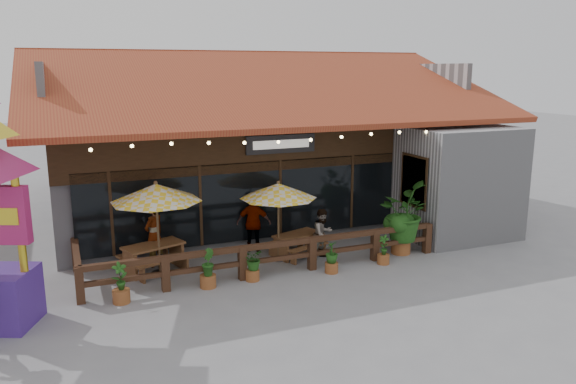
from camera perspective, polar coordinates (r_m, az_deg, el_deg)
name	(u,v)px	position (r m, az deg, el deg)	size (l,w,h in m)	color
ground	(320,261)	(16.26, 3.30, -7.05)	(100.00, 100.00, 0.00)	gray
restaurant_building	(253,153)	(21.80, -3.57, 3.93)	(15.50, 14.73, 6.09)	#ABABB0
patio_railing	(248,253)	(15.03, -4.04, -6.24)	(10.00, 2.60, 0.92)	#452518
umbrella_left	(156,193)	(15.04, -13.26, -0.12)	(3.05, 3.05, 2.56)	brown
umbrella_right	(278,191)	(15.82, -0.99, 0.09)	(2.77, 2.77, 2.34)	brown
picnic_table_left	(154,253)	(15.74, -13.48, -6.06)	(1.96, 1.83, 0.77)	brown
picnic_table_right	(297,241)	(16.57, 0.93, -4.98)	(1.73, 1.61, 0.68)	brown
tropical_plant	(402,214)	(16.92, 11.54, -2.17)	(1.95, 2.02, 2.14)	brown
diner_a	(154,235)	(16.07, -13.44, -4.25)	(0.66, 0.43, 1.80)	#352111
diner_b	(323,234)	(16.31, 3.56, -4.26)	(0.72, 0.56, 1.48)	#352111
diner_c	(254,223)	(16.89, -3.49, -3.17)	(1.03, 0.43, 1.76)	#352111
planter_a	(121,286)	(13.93, -16.64, -9.13)	(0.41, 0.41, 1.00)	brown
planter_b	(208,270)	(14.39, -8.16, -7.88)	(0.41, 0.41, 1.01)	brown
planter_c	(252,262)	(14.70, -3.64, -7.13)	(0.69, 0.65, 0.89)	brown
planter_d	(332,258)	(15.28, 4.46, -6.67)	(0.46, 0.46, 0.88)	brown
planter_e	(384,252)	(16.16, 9.68, -6.01)	(0.35, 0.36, 0.85)	brown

